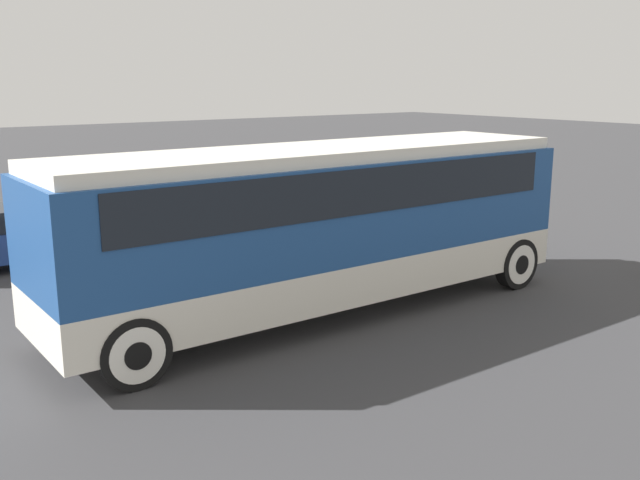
% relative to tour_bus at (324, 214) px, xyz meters
% --- Properties ---
extents(ground_plane, '(120.00, 120.00, 0.00)m').
position_rel_tour_bus_xyz_m(ground_plane, '(-0.10, 0.00, -1.93)').
color(ground_plane, '#38383A').
extents(tour_bus, '(10.56, 2.67, 3.20)m').
position_rel_tour_bus_xyz_m(tour_bus, '(0.00, 0.00, 0.00)').
color(tour_bus, silver).
rests_on(tour_bus, ground_plane).
extents(parked_car_near, '(4.14, 1.83, 1.40)m').
position_rel_tour_bus_xyz_m(parked_car_near, '(3.81, 7.93, -1.23)').
color(parked_car_near, '#7A6B5B').
rests_on(parked_car_near, ground_plane).
extents(parked_car_far, '(4.17, 1.95, 1.33)m').
position_rel_tour_bus_xyz_m(parked_car_far, '(-0.21, 5.50, -1.26)').
color(parked_car_far, silver).
rests_on(parked_car_far, ground_plane).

